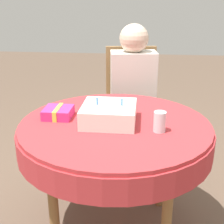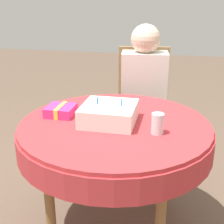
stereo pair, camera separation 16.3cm
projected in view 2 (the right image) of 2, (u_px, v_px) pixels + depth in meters
name	position (u px, v px, depth m)	size (l,w,h in m)	color
dining_table	(115.00, 137.00, 1.67)	(1.03, 1.03, 0.71)	#BC3338
chair	(143.00, 107.00, 2.51)	(0.51, 0.51, 0.95)	#A37A4C
person	(144.00, 87.00, 2.34)	(0.36, 0.33, 1.15)	beige
birthday_cake	(109.00, 113.00, 1.64)	(0.28, 0.28, 0.13)	white
drinking_glass	(158.00, 124.00, 1.50)	(0.06, 0.06, 0.10)	silver
gift_box	(61.00, 111.00, 1.74)	(0.15, 0.16, 0.06)	#D13384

